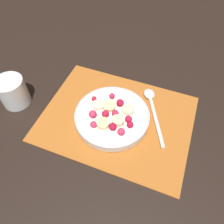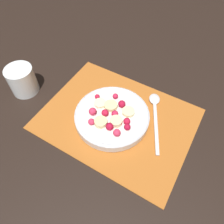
% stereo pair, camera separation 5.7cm
% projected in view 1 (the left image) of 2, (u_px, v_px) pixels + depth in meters
% --- Properties ---
extents(ground_plane, '(3.00, 3.00, 0.00)m').
position_uv_depth(ground_plane, '(117.00, 118.00, 0.61)').
color(ground_plane, black).
extents(placemat, '(0.41, 0.31, 0.01)m').
position_uv_depth(placemat, '(117.00, 118.00, 0.61)').
color(placemat, '#B26023').
rests_on(placemat, ground_plane).
extents(fruit_bowl, '(0.20, 0.20, 0.05)m').
position_uv_depth(fruit_bowl, '(112.00, 116.00, 0.59)').
color(fruit_bowl, silver).
rests_on(fruit_bowl, placemat).
extents(spoon, '(0.11, 0.19, 0.01)m').
position_uv_depth(spoon, '(152.00, 103.00, 0.63)').
color(spoon, silver).
rests_on(spoon, placemat).
extents(drinking_glass, '(0.08, 0.08, 0.08)m').
position_uv_depth(drinking_glass, '(13.00, 92.00, 0.61)').
color(drinking_glass, white).
rests_on(drinking_glass, ground_plane).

